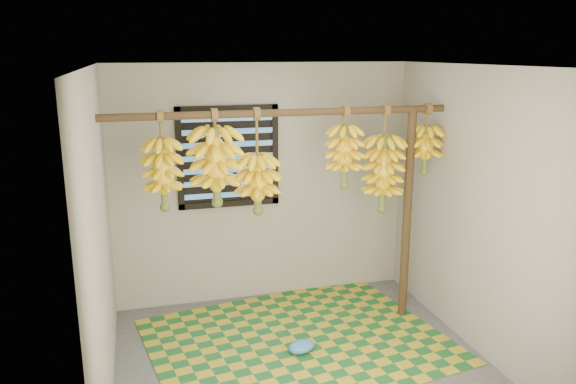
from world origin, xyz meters
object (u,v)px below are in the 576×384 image
object	(u,v)px
support_post	(407,216)
banana_bunch_d	(345,156)
plastic_bag	(301,347)
banana_bunch_f	(425,149)
banana_bunch_e	(383,174)
banana_bunch_a	(163,174)
woven_mat	(298,341)
banana_bunch_b	(216,167)
banana_bunch_c	(258,184)

from	to	relation	value
support_post	banana_bunch_d	distance (m)	0.88
plastic_bag	banana_bunch_f	distance (m)	2.09
banana_bunch_e	support_post	bearing A→B (deg)	0.00
banana_bunch_f	banana_bunch_e	bearing A→B (deg)	-180.00
plastic_bag	banana_bunch_a	xyz separation A→B (m)	(-1.05, 0.44, 1.47)
woven_mat	banana_bunch_b	size ratio (longest dim) A/B	3.10
plastic_bag	banana_bunch_b	size ratio (longest dim) A/B	0.30
plastic_bag	banana_bunch_c	xyz separation A→B (m)	(-0.27, 0.44, 1.34)
plastic_bag	banana_bunch_a	size ratio (longest dim) A/B	0.30
banana_bunch_e	banana_bunch_d	bearing A→B (deg)	180.00
woven_mat	banana_bunch_a	distance (m)	1.88
banana_bunch_c	plastic_bag	bearing A→B (deg)	-58.96
banana_bunch_a	banana_bunch_c	distance (m)	0.79
banana_bunch_b	banana_bunch_f	world-z (taller)	same
plastic_bag	banana_bunch_d	bearing A→B (deg)	40.38
woven_mat	banana_bunch_d	world-z (taller)	banana_bunch_d
woven_mat	banana_bunch_e	world-z (taller)	banana_bunch_e
plastic_bag	banana_bunch_d	distance (m)	1.69
banana_bunch_c	banana_bunch_e	world-z (taller)	same
banana_bunch_c	support_post	bearing A→B (deg)	0.00
plastic_bag	woven_mat	bearing A→B (deg)	82.91
woven_mat	plastic_bag	xyz separation A→B (m)	(-0.02, -0.19, 0.05)
plastic_bag	banana_bunch_c	size ratio (longest dim) A/B	0.27
banana_bunch_c	banana_bunch_d	world-z (taller)	same
plastic_bag	banana_bunch_c	distance (m)	1.44
plastic_bag	banana_bunch_a	distance (m)	1.86
banana_bunch_b	banana_bunch_d	xyz separation A→B (m)	(1.14, 0.00, 0.03)
support_post	woven_mat	size ratio (longest dim) A/B	0.80
banana_bunch_d	banana_bunch_e	bearing A→B (deg)	0.00
banana_bunch_d	banana_bunch_e	world-z (taller)	same
support_post	banana_bunch_c	world-z (taller)	banana_bunch_c
banana_bunch_a	banana_bunch_e	world-z (taller)	same
support_post	banana_bunch_b	world-z (taller)	banana_bunch_b
banana_bunch_a	banana_bunch_f	world-z (taller)	same
banana_bunch_d	support_post	bearing A→B (deg)	0.00
banana_bunch_f	plastic_bag	bearing A→B (deg)	-161.33
banana_bunch_e	banana_bunch_f	bearing A→B (deg)	0.00
banana_bunch_e	banana_bunch_f	world-z (taller)	same
banana_bunch_f	support_post	bearing A→B (deg)	-180.00
banana_bunch_a	banana_bunch_b	xyz separation A→B (m)	(0.43, -0.00, 0.04)
banana_bunch_c	woven_mat	bearing A→B (deg)	-40.98
woven_mat	banana_bunch_b	bearing A→B (deg)	158.51
banana_bunch_a	banana_bunch_e	xyz separation A→B (m)	(1.95, -0.00, -0.11)
support_post	banana_bunch_c	size ratio (longest dim) A/B	2.21
banana_bunch_a	banana_bunch_c	size ratio (longest dim) A/B	0.90
woven_mat	banana_bunch_f	xyz separation A→B (m)	(1.29, 0.25, 1.63)
plastic_bag	banana_bunch_f	bearing A→B (deg)	18.67
banana_bunch_b	banana_bunch_f	size ratio (longest dim) A/B	1.26
banana_bunch_b	banana_bunch_e	bearing A→B (deg)	0.00
banana_bunch_a	banana_bunch_c	xyz separation A→B (m)	(0.78, -0.00, -0.13)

